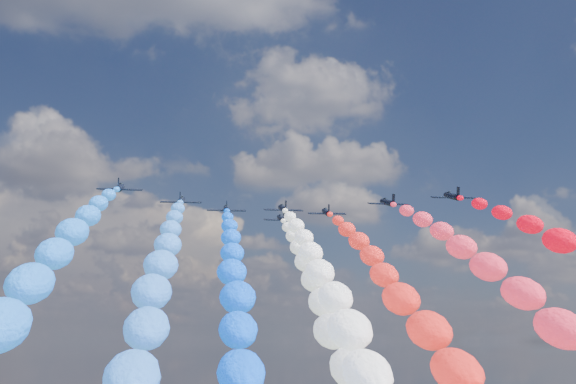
{
  "coord_description": "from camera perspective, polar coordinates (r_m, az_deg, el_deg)",
  "views": [
    {
      "loc": [
        -15.31,
        -138.29,
        78.76
      ],
      "look_at": [
        0.0,
        4.0,
        108.29
      ],
      "focal_mm": 45.33,
      "sensor_mm": 36.0,
      "label": 1
    }
  ],
  "objects": [
    {
      "name": "trail_5",
      "position": [
        91.22,
        9.9,
        -11.38
      ],
      "size": [
        6.11,
        128.54,
        58.4
      ],
      "primitive_type": null,
      "color": "red"
    },
    {
      "name": "jet_4",
      "position": [
        165.85,
        -0.52,
        -2.1
      ],
      "size": [
        8.48,
        11.38,
        5.17
      ],
      "primitive_type": null,
      "rotation": [
        0.27,
        0.0,
        0.03
      ],
      "color": "black"
    },
    {
      "name": "jet_1",
      "position": [
        146.24,
        -8.38,
        -0.68
      ],
      "size": [
        8.27,
        11.23,
        5.17
      ],
      "primitive_type": null,
      "rotation": [
        0.27,
        0.0,
        -0.02
      ],
      "color": "black"
    },
    {
      "name": "jet_3",
      "position": [
        153.32,
        -0.39,
        -1.31
      ],
      "size": [
        8.56,
        11.44,
        5.17
      ],
      "primitive_type": null,
      "rotation": [
        0.27,
        0.0,
        0.04
      ],
      "color": "black"
    },
    {
      "name": "trail_0",
      "position": [
        68.59,
        -20.59,
        -10.79
      ],
      "size": [
        6.11,
        128.54,
        58.4
      ],
      "primitive_type": null,
      "color": "blue"
    },
    {
      "name": "jet_6",
      "position": [
        148.01,
        7.83,
        -0.83
      ],
      "size": [
        8.67,
        11.52,
        5.17
      ],
      "primitive_type": null,
      "rotation": [
        0.27,
        0.0,
        0.05
      ],
      "color": "black"
    },
    {
      "name": "trail_4",
      "position": [
        98.41,
        3.29,
        -11.54
      ],
      "size": [
        6.11,
        128.54,
        58.4
      ],
      "primitive_type": null,
      "color": "white"
    },
    {
      "name": "trail_3",
      "position": [
        85.76,
        4.08,
        -11.51
      ],
      "size": [
        6.11,
        128.54,
        58.4
      ],
      "primitive_type": null,
      "color": "white"
    },
    {
      "name": "jet_5",
      "position": [
        157.83,
        3.04,
        -1.6
      ],
      "size": [
        8.44,
        11.36,
        5.17
      ],
      "primitive_type": null,
      "rotation": [
        0.27,
        0.0,
        -0.03
      ],
      "color": "black"
    },
    {
      "name": "jet_7",
      "position": [
        143.69,
        12.74,
        -0.32
      ],
      "size": [
        8.39,
        11.32,
        5.17
      ],
      "primitive_type": null,
      "rotation": [
        0.27,
        0.0,
        -0.03
      ],
      "color": "black"
    },
    {
      "name": "trail_6",
      "position": [
        83.3,
        19.42,
        -10.89
      ],
      "size": [
        6.11,
        128.54,
        58.4
      ],
      "primitive_type": null,
      "color": "#ED2743"
    },
    {
      "name": "trail_1",
      "position": [
        78.07,
        -10.76,
        -11.33
      ],
      "size": [
        6.11,
        128.54,
        58.4
      ],
      "primitive_type": null,
      "color": "blue"
    },
    {
      "name": "trail_2",
      "position": [
        86.23,
        -4.09,
        -11.51
      ],
      "size": [
        6.11,
        128.54,
        58.4
      ],
      "primitive_type": null,
      "color": "#064AF2"
    },
    {
      "name": "jet_2",
      "position": [
        154.33,
        -4.85,
        -1.34
      ],
      "size": [
        8.22,
        11.2,
        5.17
      ],
      "primitive_type": null,
      "rotation": [
        0.27,
        0.0,
        -0.01
      ],
      "color": "black"
    },
    {
      "name": "jet_0",
      "position": [
        136.05,
        -13.05,
        0.32
      ],
      "size": [
        8.68,
        11.53,
        5.17
      ],
      "primitive_type": null,
      "rotation": [
        0.27,
        0.0,
        0.05
      ],
      "color": "black"
    }
  ]
}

